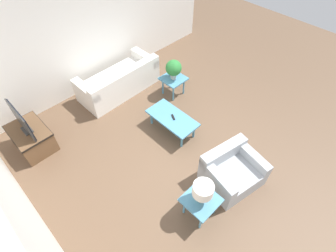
{
  "coord_description": "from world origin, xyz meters",
  "views": [
    {
      "loc": [
        -2.29,
        2.72,
        4.46
      ],
      "look_at": [
        0.21,
        0.27,
        0.55
      ],
      "focal_mm": 28.0,
      "sensor_mm": 36.0,
      "label": 1
    }
  ],
  "objects_px": {
    "side_table_plant": "(173,80)",
    "television": "(21,121)",
    "table_lamp": "(203,191)",
    "sofa": "(120,82)",
    "tv_stand_chest": "(32,138)",
    "side_table_lamp": "(201,201)",
    "potted_plant": "(174,68)",
    "coffee_table": "(172,119)",
    "armchair": "(231,171)"
  },
  "relations": [
    {
      "from": "sofa",
      "to": "tv_stand_chest",
      "type": "xyz_separation_m",
      "value": [
        -0.16,
        2.4,
        -0.02
      ]
    },
    {
      "from": "television",
      "to": "table_lamp",
      "type": "height_order",
      "value": "television"
    },
    {
      "from": "armchair",
      "to": "tv_stand_chest",
      "type": "bearing_deg",
      "value": 135.15
    },
    {
      "from": "sofa",
      "to": "side_table_plant",
      "type": "bearing_deg",
      "value": 130.39
    },
    {
      "from": "television",
      "to": "potted_plant",
      "type": "xyz_separation_m",
      "value": [
        -0.85,
        -3.3,
        -0.02
      ]
    },
    {
      "from": "armchair",
      "to": "tv_stand_chest",
      "type": "xyz_separation_m",
      "value": [
        3.37,
        2.28,
        -0.01
      ]
    },
    {
      "from": "coffee_table",
      "to": "table_lamp",
      "type": "bearing_deg",
      "value": 148.53
    },
    {
      "from": "tv_stand_chest",
      "to": "coffee_table",
      "type": "bearing_deg",
      "value": -125.57
    },
    {
      "from": "armchair",
      "to": "coffee_table",
      "type": "height_order",
      "value": "armchair"
    },
    {
      "from": "sofa",
      "to": "television",
      "type": "relative_size",
      "value": 2.42
    },
    {
      "from": "table_lamp",
      "to": "armchair",
      "type": "bearing_deg",
      "value": -88.04
    },
    {
      "from": "side_table_plant",
      "to": "potted_plant",
      "type": "distance_m",
      "value": 0.36
    },
    {
      "from": "table_lamp",
      "to": "potted_plant",
      "type": "bearing_deg",
      "value": -37.19
    },
    {
      "from": "side_table_lamp",
      "to": "television",
      "type": "relative_size",
      "value": 0.65
    },
    {
      "from": "side_table_plant",
      "to": "side_table_lamp",
      "type": "height_order",
      "value": "same"
    },
    {
      "from": "armchair",
      "to": "television",
      "type": "distance_m",
      "value": 4.11
    },
    {
      "from": "side_table_plant",
      "to": "table_lamp",
      "type": "xyz_separation_m",
      "value": [
        -2.55,
        1.94,
        0.37
      ]
    },
    {
      "from": "armchair",
      "to": "side_table_lamp",
      "type": "distance_m",
      "value": 0.94
    },
    {
      "from": "armchair",
      "to": "table_lamp",
      "type": "bearing_deg",
      "value": -167.01
    },
    {
      "from": "coffee_table",
      "to": "side_table_lamp",
      "type": "xyz_separation_m",
      "value": [
        -1.69,
        1.04,
        0.06
      ]
    },
    {
      "from": "sofa",
      "to": "potted_plant",
      "type": "height_order",
      "value": "potted_plant"
    },
    {
      "from": "side_table_lamp",
      "to": "table_lamp",
      "type": "xyz_separation_m",
      "value": [
        0.0,
        0.0,
        0.37
      ]
    },
    {
      "from": "sofa",
      "to": "potted_plant",
      "type": "distance_m",
      "value": 1.44
    },
    {
      "from": "coffee_table",
      "to": "side_table_plant",
      "type": "bearing_deg",
      "value": -46.35
    },
    {
      "from": "table_lamp",
      "to": "sofa",
      "type": "bearing_deg",
      "value": -16.24
    },
    {
      "from": "sofa",
      "to": "tv_stand_chest",
      "type": "relative_size",
      "value": 2.22
    },
    {
      "from": "tv_stand_chest",
      "to": "table_lamp",
      "type": "relative_size",
      "value": 2.1
    },
    {
      "from": "television",
      "to": "side_table_lamp",
      "type": "bearing_deg",
      "value": -158.21
    },
    {
      "from": "sofa",
      "to": "side_table_lamp",
      "type": "height_order",
      "value": "sofa"
    },
    {
      "from": "coffee_table",
      "to": "armchair",
      "type": "bearing_deg",
      "value": 176.28
    },
    {
      "from": "potted_plant",
      "to": "side_table_lamp",
      "type": "bearing_deg",
      "value": 142.81
    },
    {
      "from": "coffee_table",
      "to": "potted_plant",
      "type": "bearing_deg",
      "value": -46.35
    },
    {
      "from": "television",
      "to": "table_lamp",
      "type": "bearing_deg",
      "value": -158.21
    },
    {
      "from": "tv_stand_chest",
      "to": "television",
      "type": "relative_size",
      "value": 1.09
    },
    {
      "from": "sofa",
      "to": "potted_plant",
      "type": "xyz_separation_m",
      "value": [
        -1.02,
        -0.9,
        0.48
      ]
    },
    {
      "from": "table_lamp",
      "to": "side_table_plant",
      "type": "bearing_deg",
      "value": -37.19
    },
    {
      "from": "side_table_lamp",
      "to": "television",
      "type": "bearing_deg",
      "value": 21.79
    },
    {
      "from": "sofa",
      "to": "side_table_lamp",
      "type": "relative_size",
      "value": 3.74
    },
    {
      "from": "television",
      "to": "sofa",
      "type": "bearing_deg",
      "value": -86.11
    },
    {
      "from": "side_table_plant",
      "to": "potted_plant",
      "type": "xyz_separation_m",
      "value": [
        0.0,
        0.0,
        0.36
      ]
    },
    {
      "from": "side_table_plant",
      "to": "television",
      "type": "bearing_deg",
      "value": 75.49
    },
    {
      "from": "tv_stand_chest",
      "to": "sofa",
      "type": "bearing_deg",
      "value": -86.1
    },
    {
      "from": "coffee_table",
      "to": "tv_stand_chest",
      "type": "xyz_separation_m",
      "value": [
        1.71,
        2.39,
        -0.09
      ]
    },
    {
      "from": "side_table_plant",
      "to": "side_table_lamp",
      "type": "bearing_deg",
      "value": 142.81
    },
    {
      "from": "television",
      "to": "coffee_table",
      "type": "bearing_deg",
      "value": -125.52
    },
    {
      "from": "television",
      "to": "table_lamp",
      "type": "xyz_separation_m",
      "value": [
        -3.4,
        -1.36,
        0.0
      ]
    },
    {
      "from": "armchair",
      "to": "coffee_table",
      "type": "distance_m",
      "value": 1.67
    },
    {
      "from": "side_table_lamp",
      "to": "tv_stand_chest",
      "type": "distance_m",
      "value": 3.67
    },
    {
      "from": "tv_stand_chest",
      "to": "television",
      "type": "distance_m",
      "value": 0.52
    },
    {
      "from": "armchair",
      "to": "television",
      "type": "xyz_separation_m",
      "value": [
        3.37,
        2.29,
        0.51
      ]
    }
  ]
}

